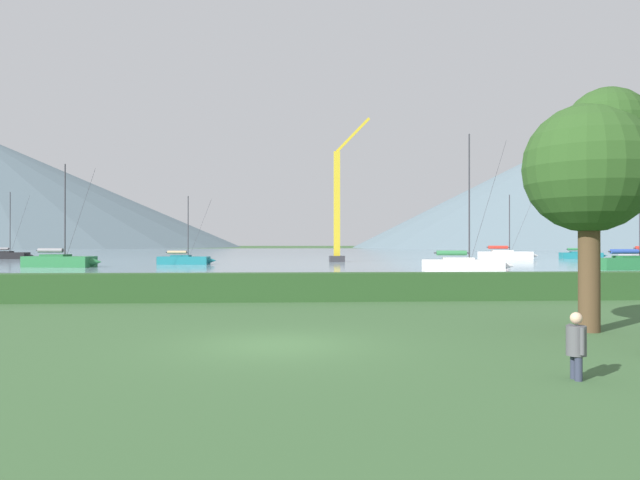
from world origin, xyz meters
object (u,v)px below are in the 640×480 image
(sailboat_slip_1, at_px, (60,260))
(dock_crane, at_px, (338,213))
(sailboat_slip_8, at_px, (464,264))
(park_tree, at_px, (593,162))
(person_seated_viewer, at_px, (576,343))
(sailboat_slip_2, at_px, (581,255))
(sailboat_slip_10, at_px, (185,260))
(sailboat_slip_7, at_px, (7,255))
(sailboat_slip_0, at_px, (506,255))
(sailboat_slip_9, at_px, (635,262))

(sailboat_slip_1, height_order, dock_crane, dock_crane)
(sailboat_slip_8, relative_size, park_tree, 1.73)
(person_seated_viewer, bearing_deg, sailboat_slip_2, 65.16)
(sailboat_slip_8, relative_size, sailboat_slip_10, 1.50)
(sailboat_slip_10, relative_size, park_tree, 1.16)
(sailboat_slip_1, height_order, sailboat_slip_7, sailboat_slip_1)
(sailboat_slip_1, height_order, sailboat_slip_8, sailboat_slip_8)
(sailboat_slip_1, distance_m, sailboat_slip_10, 13.66)
(sailboat_slip_0, relative_size, sailboat_slip_7, 0.93)
(person_seated_viewer, bearing_deg, park_tree, 61.82)
(sailboat_slip_2, height_order, dock_crane, dock_crane)
(sailboat_slip_7, relative_size, sailboat_slip_9, 0.92)
(sailboat_slip_7, distance_m, park_tree, 96.17)
(sailboat_slip_1, xyz_separation_m, park_tree, (32.14, -46.72, 4.16))
(sailboat_slip_2, bearing_deg, sailboat_slip_7, -175.56)
(sailboat_slip_1, xyz_separation_m, sailboat_slip_2, (71.17, 28.48, -0.09))
(sailboat_slip_7, bearing_deg, person_seated_viewer, -58.20)
(dock_crane, bearing_deg, park_tree, -88.61)
(sailboat_slip_2, xyz_separation_m, person_seated_viewer, (-42.43, -80.87, 0.08))
(sailboat_slip_8, xyz_separation_m, park_tree, (-6.92, -34.12, 4.18))
(sailboat_slip_7, height_order, dock_crane, dock_crane)
(sailboat_slip_0, xyz_separation_m, sailboat_slip_1, (-57.15, -24.34, -0.04))
(sailboat_slip_1, distance_m, sailboat_slip_7, 39.40)
(sailboat_slip_2, xyz_separation_m, park_tree, (-39.02, -75.20, 4.24))
(sailboat_slip_9, height_order, dock_crane, dock_crane)
(sailboat_slip_1, bearing_deg, park_tree, -43.96)
(sailboat_slip_7, distance_m, sailboat_slip_10, 41.80)
(sailboat_slip_0, height_order, sailboat_slip_7, sailboat_slip_7)
(sailboat_slip_1, relative_size, person_seated_viewer, 8.64)
(sailboat_slip_8, bearing_deg, person_seated_viewer, -98.16)
(sailboat_slip_9, height_order, park_tree, sailboat_slip_9)
(sailboat_slip_1, bearing_deg, sailboat_slip_8, -6.37)
(sailboat_slip_0, bearing_deg, dock_crane, -157.41)
(sailboat_slip_1, relative_size, sailboat_slip_9, 0.93)
(sailboat_slip_8, height_order, park_tree, sailboat_slip_8)
(sailboat_slip_0, xyz_separation_m, sailboat_slip_7, (-77.88, 9.16, -0.09))
(sailboat_slip_2, xyz_separation_m, sailboat_slip_10, (-59.50, -21.39, -0.04))
(sailboat_slip_1, bearing_deg, sailboat_slip_7, 133.26)
(sailboat_slip_7, relative_size, park_tree, 1.53)
(person_seated_viewer, xyz_separation_m, park_tree, (3.41, 5.67, 4.17))
(park_tree, bearing_deg, sailboat_slip_1, 124.53)
(sailboat_slip_0, distance_m, sailboat_slip_10, 48.64)
(sailboat_slip_10, bearing_deg, sailboat_slip_7, 147.32)
(sailboat_slip_2, relative_size, sailboat_slip_9, 0.83)
(sailboat_slip_10, xyz_separation_m, park_tree, (20.47, -53.81, 4.29))
(sailboat_slip_2, height_order, sailboat_slip_9, sailboat_slip_9)
(sailboat_slip_8, xyz_separation_m, sailboat_slip_9, (17.50, 3.18, 0.02))
(sailboat_slip_7, distance_m, sailboat_slip_8, 75.50)
(sailboat_slip_0, distance_m, dock_crane, 28.54)
(sailboat_slip_2, bearing_deg, sailboat_slip_10, -152.66)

